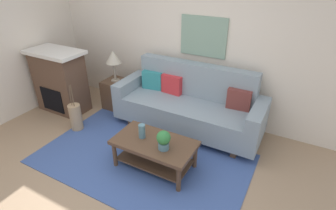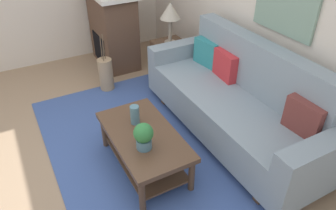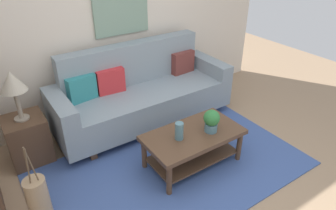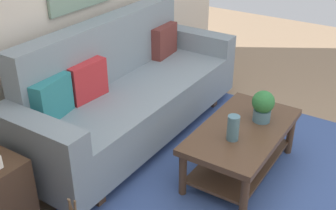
# 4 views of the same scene
# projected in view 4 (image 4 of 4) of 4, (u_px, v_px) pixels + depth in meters

# --- Properties ---
(ground_plane) EXTENTS (9.37, 9.37, 0.00)m
(ground_plane) POSITION_uv_depth(u_px,v_px,m) (282.00, 210.00, 3.09)
(ground_plane) COLOR #9E7F60
(area_rug) EXTENTS (2.99, 1.79, 0.01)m
(area_rug) POSITION_uv_depth(u_px,v_px,m) (221.00, 186.00, 3.33)
(area_rug) COLOR #3D5693
(area_rug) RESTS_ON ground_plane
(couch) EXTENTS (2.43, 0.84, 1.08)m
(couch) POSITION_uv_depth(u_px,v_px,m) (129.00, 93.00, 3.82)
(couch) COLOR gray
(couch) RESTS_ON ground_plane
(throw_pillow_teal) EXTENTS (0.37, 0.17, 0.32)m
(throw_pillow_teal) POSITION_uv_depth(u_px,v_px,m) (52.00, 99.00, 3.19)
(throw_pillow_teal) COLOR teal
(throw_pillow_teal) RESTS_ON couch
(throw_pillow_crimson) EXTENTS (0.37, 0.15, 0.32)m
(throw_pillow_crimson) POSITION_uv_depth(u_px,v_px,m) (87.00, 81.00, 3.47)
(throw_pillow_crimson) COLOR red
(throw_pillow_crimson) RESTS_ON couch
(throw_pillow_maroon) EXTENTS (0.37, 0.15, 0.32)m
(throw_pillow_maroon) POSITION_uv_depth(u_px,v_px,m) (164.00, 41.00, 4.33)
(throw_pillow_maroon) COLOR brown
(throw_pillow_maroon) RESTS_ON couch
(coffee_table) EXTENTS (1.10, 0.60, 0.43)m
(coffee_table) POSITION_uv_depth(u_px,v_px,m) (242.00, 140.00, 3.34)
(coffee_table) COLOR #513826
(coffee_table) RESTS_ON ground_plane
(tabletop_vase) EXTENTS (0.09, 0.09, 0.20)m
(tabletop_vase) POSITION_uv_depth(u_px,v_px,m) (233.00, 128.00, 3.10)
(tabletop_vase) COLOR slate
(tabletop_vase) RESTS_ON coffee_table
(potted_plant_tabletop) EXTENTS (0.18, 0.18, 0.26)m
(potted_plant_tabletop) POSITION_uv_depth(u_px,v_px,m) (263.00, 105.00, 3.32)
(potted_plant_tabletop) COLOR slate
(potted_plant_tabletop) RESTS_ON coffee_table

